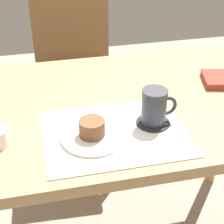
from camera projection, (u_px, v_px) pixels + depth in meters
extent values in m
cylinder|color=tan|center=(219.00, 125.00, 1.80)|extent=(0.05, 0.05, 0.70)
cube|color=tan|center=(114.00, 107.00, 1.23)|extent=(1.30, 0.73, 0.04)
cylinder|color=brown|center=(117.00, 147.00, 1.88)|extent=(0.04, 0.04, 0.43)
cylinder|color=brown|center=(46.00, 154.00, 1.83)|extent=(0.04, 0.04, 0.43)
cylinder|color=brown|center=(106.00, 110.00, 2.17)|extent=(0.04, 0.04, 0.43)
cylinder|color=brown|center=(45.00, 115.00, 2.12)|extent=(0.04, 0.04, 0.43)
cube|color=brown|center=(76.00, 93.00, 1.88)|extent=(0.44, 0.44, 0.04)
cube|color=brown|center=(71.00, 32.00, 1.90)|extent=(0.39, 0.05, 0.46)
cube|color=white|center=(115.00, 133.00, 1.07)|extent=(0.41, 0.31, 0.00)
cylinder|color=white|center=(92.00, 136.00, 1.05)|extent=(0.18, 0.18, 0.01)
cylinder|color=brown|center=(92.00, 128.00, 1.03)|extent=(0.07, 0.07, 0.05)
cylinder|color=#232328|center=(153.00, 123.00, 1.11)|extent=(0.10, 0.10, 0.00)
cylinder|color=#2D333D|center=(154.00, 108.00, 1.08)|extent=(0.07, 0.07, 0.10)
cylinder|color=#3D3D42|center=(155.00, 92.00, 1.05)|extent=(0.07, 0.07, 0.01)
torus|color=#2D333D|center=(167.00, 106.00, 1.09)|extent=(0.06, 0.01, 0.06)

